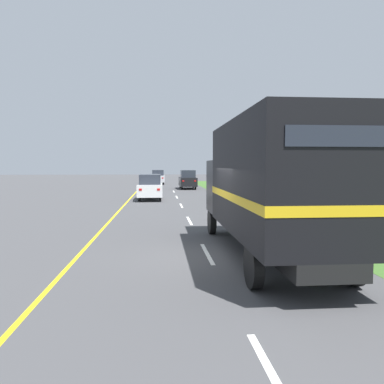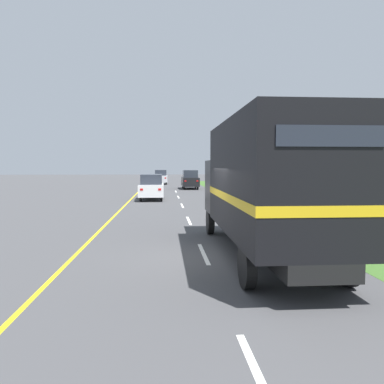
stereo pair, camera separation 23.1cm
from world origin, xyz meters
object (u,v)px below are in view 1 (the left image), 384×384
Objects in this scene: lead_car_white at (150,187)px; lead_car_black_ahead at (188,180)px; highway_sign at (319,181)px; horse_trailer_truck at (270,184)px; lead_car_silver_ahead at (158,177)px; roadside_tree_mid at (282,160)px; roadside_tree_far at (300,155)px; roadside_tree_near at (334,138)px.

lead_car_white is 13.60m from lead_car_black_ahead.
horse_trailer_truck is at bearing -123.97° from highway_sign.
lead_car_silver_ahead is at bearing 107.21° from lead_car_black_ahead.
roadside_tree_far is at bearing 59.63° from roadside_tree_mid.
horse_trailer_truck is at bearing -78.43° from lead_car_white.
lead_car_silver_ahead is 21.60m from roadside_tree_far.
lead_car_silver_ahead is 0.78× the size of roadside_tree_far.
lead_car_silver_ahead is at bearing 113.14° from roadside_tree_mid.
lead_car_black_ahead is at bearing -72.79° from lead_car_silver_ahead.
roadside_tree_far is (14.55, 7.68, 2.64)m from lead_car_white.
lead_car_black_ahead is (3.80, 13.06, 0.07)m from lead_car_white.
roadside_tree_far is at bearing 76.33° from roadside_tree_near.
lead_car_black_ahead is at bearing 109.93° from roadside_tree_near.
lead_car_black_ahead is 1.02× the size of roadside_tree_mid.
lead_car_silver_ahead is (-3.34, 10.78, -0.04)m from lead_car_black_ahead.
lead_car_silver_ahead is 32.60m from roadside_tree_near.
roadside_tree_near reaches higher than highway_sign.
roadside_tree_near reaches higher than lead_car_white.
highway_sign is (7.75, -12.41, 0.91)m from lead_car_white.
roadside_tree_mid is at bearing -120.37° from roadside_tree_far.
roadside_tree_far is (10.79, 26.01, 1.55)m from horse_trailer_truck.
lead_car_silver_ahead is at bearing 108.98° from roadside_tree_near.
horse_trailer_truck is 1.90× the size of roadside_tree_mid.
lead_car_white is 0.99× the size of roadside_tree_mid.
roadside_tree_near is at bearing -31.85° from lead_car_white.
roadside_tree_far is at bearing -26.59° from lead_car_black_ahead.
lead_car_white is 10.61m from roadside_tree_mid.
horse_trailer_truck is 20.08m from roadside_tree_mid.
roadside_tree_near is (11.02, -6.84, 3.26)m from lead_car_white.
roadside_tree_far reaches higher than highway_sign.
roadside_tree_far is at bearing 27.82° from lead_car_white.
roadside_tree_mid is at bearing 3.25° from lead_car_white.
lead_car_black_ahead is 14.24m from roadside_tree_mid.
lead_car_white is at bearing 148.15° from roadside_tree_near.
roadside_tree_near is at bearing -103.67° from roadside_tree_far.
highway_sign is 0.53× the size of roadside_tree_far.
roadside_tree_far reaches higher than roadside_tree_mid.
highway_sign is at bearing 56.03° from horse_trailer_truck.
horse_trailer_truck is 18.75m from lead_car_white.
lead_car_black_ahead reaches higher than lead_car_white.
roadside_tree_mid is at bearing 78.48° from highway_sign.
lead_car_black_ahead is 12.29m from roadside_tree_far.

